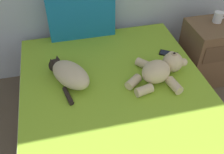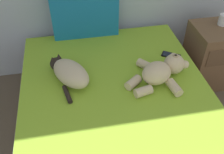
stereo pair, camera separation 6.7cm
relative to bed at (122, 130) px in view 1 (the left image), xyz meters
The scene contains 7 objects.
bed is the anchor object (origin of this frame).
patterned_cushion 1.06m from the bed, 97.60° to the left, with size 0.57×0.11×0.55m.
cat 0.55m from the bed, 132.66° to the left, with size 0.34×0.44×0.15m.
teddy_bear 0.52m from the bed, 33.93° to the left, with size 0.50×0.41×0.16m.
cell_phone 0.75m from the bed, 42.73° to the left, with size 0.16×0.14×0.01m.
nightstand 1.22m from the bed, 31.33° to the left, with size 0.49×0.42×0.59m.
mug 1.32m from the bed, 33.20° to the left, with size 0.12×0.08×0.09m.
Camera 1 is at (1.34, 1.83, 1.74)m, focal length 41.37 mm.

